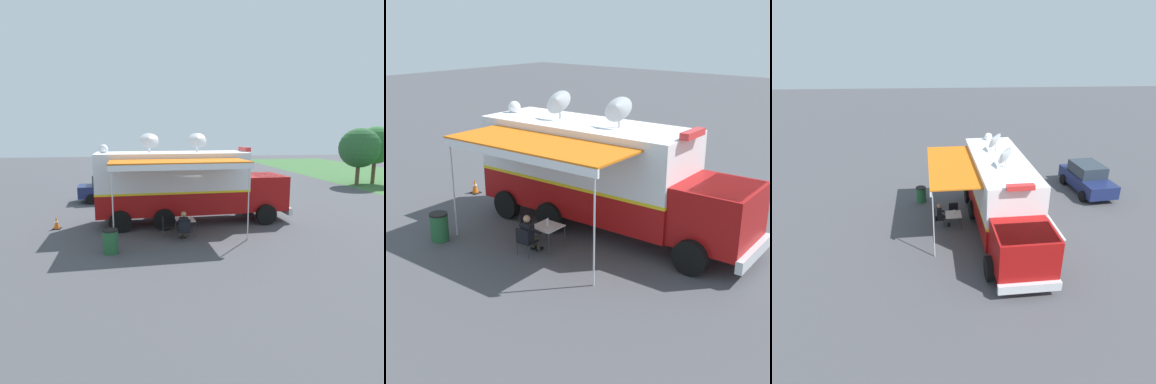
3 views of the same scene
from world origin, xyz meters
The scene contains 11 objects.
ground_plane centered at (0.00, 0.00, 0.00)m, with size 100.00×100.00×0.00m, color #47474C.
lot_stripe centered at (-2.85, -0.40, 0.00)m, with size 0.12×4.80×0.01m, color silver.
command_truck centered at (0.00, 0.75, 1.95)m, with size 5.22×9.60×4.53m.
folding_table centered at (2.30, 0.37, 0.67)m, with size 0.84×0.84×0.73m.
water_bottle centered at (2.25, 0.34, 0.83)m, with size 0.07×0.07×0.22m.
folding_chair_at_table centered at (3.10, 0.22, 0.51)m, with size 0.50×0.50×0.87m.
folding_chair_beside_table centered at (2.26, -0.48, 0.51)m, with size 0.50×0.50×0.87m.
seated_responder centered at (2.91, 0.21, 0.65)m, with size 0.68×0.57×1.25m.
trash_bin centered at (4.07, -2.64, 0.46)m, with size 0.57×0.57×0.91m.
traffic_cone centered at (0.39, -5.45, 0.28)m, with size 0.36×0.36×0.58m.
car_behind_truck centered at (-6.11, -3.52, 0.88)m, with size 2.36×4.37×1.76m.
Camera 3 is at (2.74, 15.29, 8.87)m, focal length 31.66 mm.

